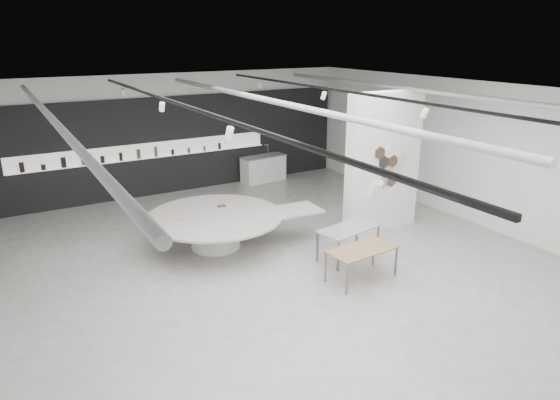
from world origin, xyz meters
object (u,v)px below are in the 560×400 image
partition_column (383,162)px  kitchen_counter (263,168)px  display_island (218,226)px  sample_table_wood (362,251)px  sample_table_stone (349,231)px

partition_column → kitchen_counter: bearing=95.6°
display_island → kitchen_counter: size_ratio=2.59×
partition_column → sample_table_wood: bearing=-137.9°
sample_table_wood → display_island: bearing=122.1°
display_island → sample_table_wood: 3.62m
sample_table_wood → kitchen_counter: (1.76, 7.62, -0.18)m
sample_table_stone → partition_column: bearing=30.1°
display_island → kitchen_counter: 5.85m
kitchen_counter → partition_column: bearing=-89.8°
display_island → sample_table_stone: (2.33, -2.09, 0.14)m
sample_table_wood → sample_table_stone: 1.06m
sample_table_stone → kitchen_counter: size_ratio=0.93×
partition_column → display_island: bearing=166.8°
partition_column → display_island: 4.52m
display_island → sample_table_stone: bearing=-37.6°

